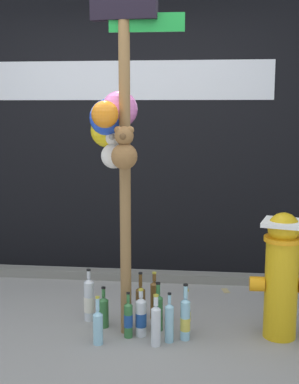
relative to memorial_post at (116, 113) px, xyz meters
The scene contains 19 objects.
ground_plane 1.59m from the memorial_post, 106.12° to the right, with size 14.00×14.00×0.00m, color gray.
building_wall 1.51m from the memorial_post, 93.71° to the left, with size 10.00×0.21×3.34m.
curb_strip 1.86m from the memorial_post, 95.08° to the left, with size 8.00×0.12×0.08m, color slate.
memorial_post is the anchor object (origin of this frame).
fire_hydrant 1.58m from the memorial_post, ahead, with size 0.43×0.33×0.89m.
bottle_0 1.43m from the memorial_post, behind, with size 0.07×0.07×0.31m.
bottle_1 1.43m from the memorial_post, 54.58° to the right, with size 0.06×0.06×0.33m.
bottle_2 1.43m from the memorial_post, 41.92° to the left, with size 0.06×0.06×0.37m.
bottle_3 1.44m from the memorial_post, ahead, with size 0.07×0.07×0.36m.
bottle_4 1.42m from the memorial_post, 151.87° to the left, with size 0.08×0.08×0.40m.
bottle_5 1.47m from the memorial_post, 24.14° to the right, with size 0.06×0.06×0.35m.
bottle_6 1.40m from the memorial_post, 23.33° to the left, with size 0.07×0.07×0.41m.
bottle_7 1.51m from the memorial_post, ahead, with size 0.06×0.06×0.32m.
bottle_8 1.49m from the memorial_post, 14.22° to the right, with size 0.07×0.07×0.40m.
bottle_9 1.43m from the memorial_post, 28.82° to the right, with size 0.08×0.08×0.35m.
bottle_10 1.45m from the memorial_post, 38.98° to the right, with size 0.07×0.07×0.36m.
bottle_11 1.45m from the memorial_post, 110.89° to the right, with size 0.07×0.07×0.34m.
litter_0 1.93m from the memorial_post, 106.42° to the left, with size 0.09×0.06×0.01m, color tan.
litter_1 1.95m from the memorial_post, 47.54° to the left, with size 0.11×0.05×0.01m, color tan.
Camera 1 is at (0.71, -3.20, 1.60)m, focal length 48.72 mm.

